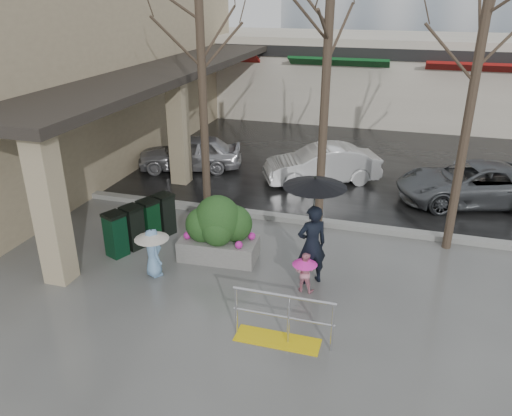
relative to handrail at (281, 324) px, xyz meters
The scene contains 20 objects.
ground 1.85m from the handrail, 138.58° to the left, with size 120.00×120.00×0.00m, color #51514F.
street_asphalt 23.24m from the handrail, 93.36° to the left, with size 120.00×36.00×0.01m, color black.
curb 5.38m from the handrail, 104.66° to the left, with size 120.00×0.30×0.15m, color gray.
near_building 14.32m from the handrail, 138.39° to the left, with size 6.00×18.00×8.00m, color tan.
canopy_slab 11.54m from the handrail, 123.81° to the left, with size 2.80×18.00×0.25m, color #2D2823.
pillar_front 5.48m from the handrail, behind, with size 0.55×0.55×3.50m, color tan.
pillar_back 9.02m from the handrail, 126.15° to the left, with size 0.55×0.55×3.50m, color tan.
storefront_row 19.25m from the handrail, 88.07° to the left, with size 34.00×6.74×4.00m.
handrail is the anchor object (origin of this frame).
tree_west 7.52m from the handrail, 124.99° to the left, with size 3.20×3.20×6.80m.
tree_midwest 6.83m from the handrail, 91.91° to the left, with size 3.20×3.20×7.00m.
tree_mideast 7.28m from the handrail, 56.81° to the left, with size 3.20×3.20×6.50m.
woman 2.47m from the handrail, 86.63° to the left, with size 1.34×1.34×2.50m.
child_pink 1.82m from the handrail, 87.89° to the left, with size 0.54×0.54×0.91m.
child_blue 3.67m from the handrail, 156.21° to the left, with size 0.78×0.78×1.15m.
planter 3.46m from the handrail, 129.66° to the left, with size 1.91×1.10×1.62m.
news_boxes 5.17m from the handrail, 147.47° to the left, with size 1.19×2.02×1.12m.
car_a 10.13m from the handrail, 122.90° to the left, with size 1.49×3.70×1.26m, color #9F9FA4.
car_b 8.61m from the handrail, 94.83° to the left, with size 1.33×3.82×1.26m, color white.
car_c 9.03m from the handrail, 63.64° to the left, with size 2.09×4.53×1.26m, color #575B5F.
Camera 1 is at (3.07, -8.54, 6.00)m, focal length 35.00 mm.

